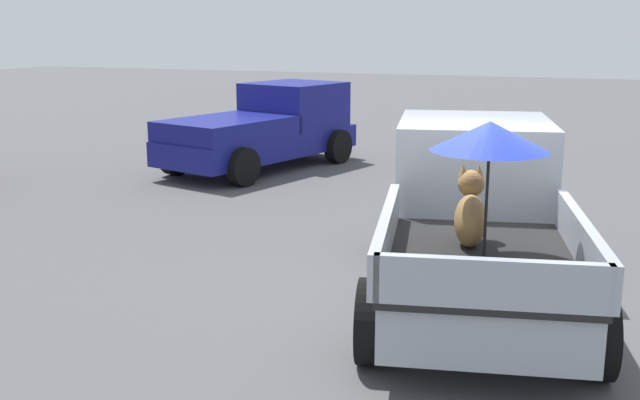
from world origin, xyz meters
TOP-DOWN VIEW (x-y plane):
  - ground_plane at (0.00, 0.00)m, footprint 80.00×80.00m
  - pickup_truck_main at (0.44, 0.09)m, footprint 5.33×3.08m
  - pickup_truck_far at (6.77, 5.71)m, footprint 5.11×3.15m

SIDE VIEW (x-z plane):
  - ground_plane at x=0.00m, z-range 0.00..0.00m
  - pickup_truck_far at x=6.77m, z-range -0.03..1.77m
  - pickup_truck_main at x=0.44m, z-range -0.13..2.05m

